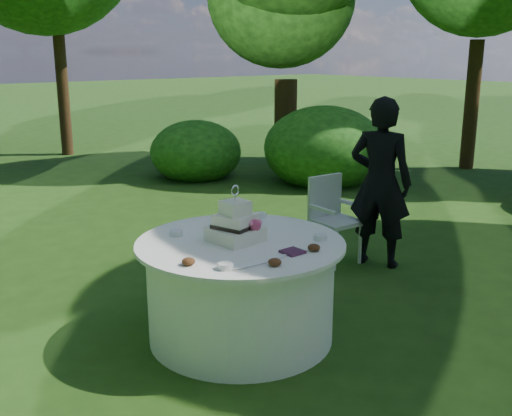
{
  "coord_description": "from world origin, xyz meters",
  "views": [
    {
      "loc": [
        -2.6,
        -3.34,
        2.13
      ],
      "look_at": [
        0.15,
        0.0,
        1.0
      ],
      "focal_mm": 42.0,
      "sensor_mm": 36.0,
      "label": 1
    }
  ],
  "objects_px": {
    "napkins": "(293,252)",
    "chair": "(332,212)",
    "cake": "(236,226)",
    "guest": "(380,183)",
    "table": "(241,289)"
  },
  "relations": [
    {
      "from": "napkins",
      "to": "chair",
      "type": "height_order",
      "value": "chair"
    },
    {
      "from": "cake",
      "to": "napkins",
      "type": "bearing_deg",
      "value": -74.12
    },
    {
      "from": "guest",
      "to": "table",
      "type": "xyz_separation_m",
      "value": [
        -2.09,
        -0.4,
        -0.47
      ]
    },
    {
      "from": "napkins",
      "to": "guest",
      "type": "relative_size",
      "value": 0.08
    },
    {
      "from": "table",
      "to": "chair",
      "type": "height_order",
      "value": "chair"
    },
    {
      "from": "guest",
      "to": "chair",
      "type": "xyz_separation_m",
      "value": [
        -0.29,
        0.38,
        -0.34
      ]
    },
    {
      "from": "guest",
      "to": "cake",
      "type": "bearing_deg",
      "value": 74.99
    },
    {
      "from": "napkins",
      "to": "cake",
      "type": "xyz_separation_m",
      "value": [
        -0.13,
        0.47,
        0.1
      ]
    },
    {
      "from": "napkins",
      "to": "chair",
      "type": "xyz_separation_m",
      "value": [
        1.69,
        1.22,
        -0.26
      ]
    },
    {
      "from": "napkins",
      "to": "guest",
      "type": "height_order",
      "value": "guest"
    },
    {
      "from": "chair",
      "to": "napkins",
      "type": "bearing_deg",
      "value": -144.21
    },
    {
      "from": "napkins",
      "to": "cake",
      "type": "distance_m",
      "value": 0.5
    },
    {
      "from": "guest",
      "to": "table",
      "type": "relative_size",
      "value": 1.1
    },
    {
      "from": "cake",
      "to": "table",
      "type": "bearing_deg",
      "value": -55.34
    },
    {
      "from": "table",
      "to": "cake",
      "type": "height_order",
      "value": "cake"
    }
  ]
}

